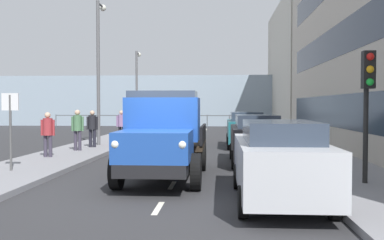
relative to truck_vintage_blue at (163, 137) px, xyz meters
name	(u,v)px	position (x,y,z in m)	size (l,w,h in m)	color
ground_plane	(195,149)	(-0.32, -8.82, -1.18)	(80.00, 80.00, 0.00)	#2D2D30
sidewalk_left	(297,148)	(-5.11, -8.82, -1.10)	(2.77, 38.92, 0.15)	gray
sidewalk_right	(95,146)	(4.48, -8.82, -1.10)	(2.77, 38.92, 0.15)	gray
road_centreline_markings	(194,149)	(-0.32, -8.70, -1.17)	(0.12, 35.25, 0.01)	silver
building_far_block	(317,67)	(-9.93, -27.33, 4.21)	(6.87, 15.05, 10.78)	beige
sea_horizon	(208,101)	(-0.32, -31.28, 1.32)	(80.00, 0.80, 5.00)	#8C9EAD
seawall_railing	(207,118)	(-0.32, -27.68, -0.26)	(28.08, 0.08, 1.20)	#4C5156
truck_vintage_blue	(163,137)	(0.00, 0.00, 0.00)	(2.17, 5.64, 2.43)	black
car_silver_kerbside_near	(279,160)	(-2.78, 2.45, -0.28)	(1.81, 4.57, 1.72)	#B7BABF
car_black_kerbside_1	(256,138)	(-2.78, -3.56, -0.28)	(1.76, 4.14, 1.72)	black
car_teal_kerbside_2	(246,129)	(-2.78, -9.70, -0.28)	(1.86, 4.16, 1.72)	#1E6670
car_maroon_oppositeside_0	(151,127)	(2.14, -11.12, -0.28)	(1.97, 4.01, 1.72)	maroon
pedestrian_with_bag	(48,131)	(4.79, -3.88, -0.06)	(0.53, 0.34, 1.64)	#383342
pedestrian_couple_b	(78,127)	(4.46, -6.23, -0.02)	(0.53, 0.34, 1.71)	#383342
pedestrian_by_lamp	(92,126)	(4.26, -7.67, -0.05)	(0.53, 0.34, 1.67)	black
pedestrian_near_railing	(121,123)	(3.60, -10.60, -0.07)	(0.53, 0.34, 1.63)	black
pedestrian_in_dark_coat	(131,122)	(3.60, -13.13, -0.07)	(0.53, 0.34, 1.64)	black
traffic_light_near	(368,88)	(-5.08, 0.94, 1.29)	(0.28, 0.41, 3.20)	black
lamp_post_promenade	(99,60)	(4.28, -8.94, 3.04)	(0.32, 1.14, 6.87)	#59595B
lamp_post_far	(137,83)	(4.52, -19.68, 2.48)	(0.32, 1.14, 5.82)	#59595B
street_sign	(10,118)	(4.54, -0.55, 0.50)	(0.50, 0.07, 2.25)	#4C4C4C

